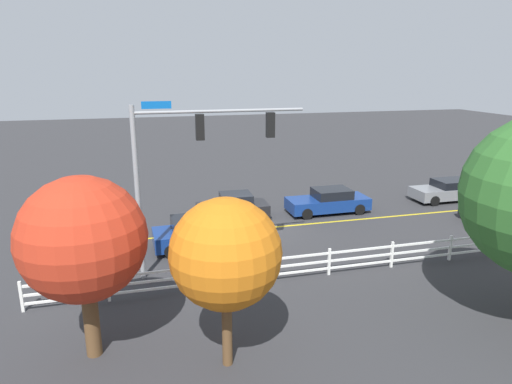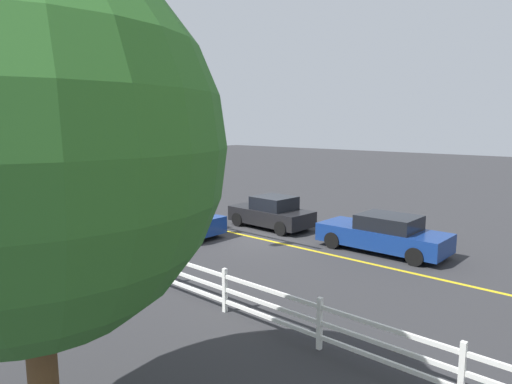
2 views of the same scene
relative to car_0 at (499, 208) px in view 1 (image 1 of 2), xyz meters
name	(u,v)px [view 1 (image 1 of 2)]	position (x,y,z in m)	size (l,w,h in m)	color
ground_plane	(255,229)	(13.65, -1.98, -0.70)	(120.00, 120.00, 0.00)	#2D2D30
lane_center_stripe	(324,223)	(9.65, -1.98, -0.69)	(28.00, 0.16, 0.01)	gold
signal_assembly	(186,156)	(17.57, 2.49, 4.25)	(6.79, 0.38, 7.06)	gray
car_0	(499,208)	(0.00, 0.00, 0.00)	(4.10, 1.98, 1.43)	black
car_1	(329,201)	(8.71, -3.64, -0.01)	(4.79, 1.95, 1.43)	navy
car_2	(449,190)	(0.17, -4.06, -0.03)	(4.71, 1.96, 1.35)	slate
car_3	(199,233)	(16.82, -0.18, 0.03)	(4.45, 2.12, 1.49)	navy
car_4	(233,207)	(14.38, -3.86, 0.00)	(4.01, 1.98, 1.49)	black
pedestrian	(187,248)	(17.66, 2.06, 0.23)	(0.48, 0.45, 1.69)	#191E3F
white_rail_fence	(361,257)	(10.65, 4.16, -0.09)	(26.10, 0.10, 1.15)	white
tree_1	(83,240)	(21.05, 7.39, 2.94)	(3.57, 3.57, 5.45)	brown
tree_2	(226,254)	(17.30, 8.86, 2.71)	(3.08, 3.08, 4.96)	brown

